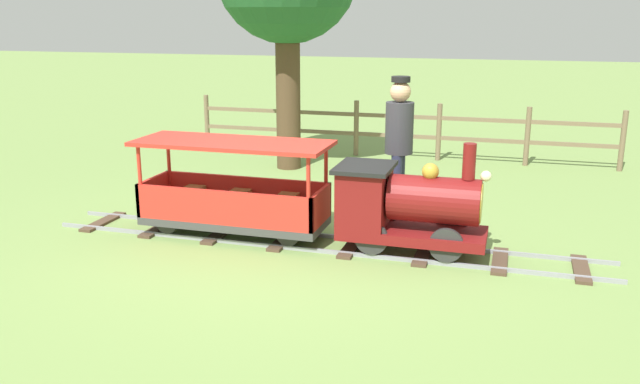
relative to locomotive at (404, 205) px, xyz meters
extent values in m
plane|color=#75934C|center=(0.00, -1.24, -0.49)|extent=(60.00, 60.00, 0.00)
cube|color=gray|center=(-0.23, -0.87, -0.47)|extent=(0.03, 5.70, 0.04)
cube|color=gray|center=(0.23, -0.87, -0.47)|extent=(0.03, 5.70, 0.04)
cube|color=#4C3828|center=(0.00, -3.36, -0.47)|extent=(0.70, 0.14, 0.03)
cube|color=#4C3828|center=(0.00, -2.65, -0.47)|extent=(0.70, 0.14, 0.03)
cube|color=#4C3828|center=(0.00, -1.94, -0.47)|extent=(0.70, 0.14, 0.03)
cube|color=#4C3828|center=(0.00, -1.22, -0.47)|extent=(0.70, 0.14, 0.03)
cube|color=#4C3828|center=(0.00, -0.51, -0.47)|extent=(0.70, 0.14, 0.03)
cube|color=#4C3828|center=(0.00, 0.20, -0.47)|extent=(0.70, 0.14, 0.03)
cube|color=#4C3828|center=(0.00, 0.91, -0.47)|extent=(0.70, 0.14, 0.03)
cube|color=#4C3828|center=(0.00, 1.63, -0.47)|extent=(0.70, 0.14, 0.03)
cube|color=maroon|center=(0.00, 0.08, -0.28)|extent=(0.58, 1.40, 0.10)
cylinder|color=maroon|center=(0.00, 0.28, 0.07)|extent=(0.44, 0.85, 0.44)
cylinder|color=#B7932D|center=(0.00, 0.71, 0.07)|extent=(0.37, 0.02, 0.37)
cylinder|color=maroon|center=(0.00, 0.58, 0.46)|extent=(0.12, 0.12, 0.33)
sphere|color=#B7932D|center=(0.00, 0.23, 0.34)|extent=(0.16, 0.16, 0.16)
cube|color=maroon|center=(0.00, -0.39, 0.05)|extent=(0.58, 0.45, 0.55)
cube|color=black|center=(0.00, -0.39, 0.34)|extent=(0.66, 0.53, 0.04)
sphere|color=#F2EAB2|center=(0.00, 0.74, 0.33)|extent=(0.10, 0.10, 0.10)
cylinder|color=#2D2D2D|center=(-0.23, 0.43, -0.29)|extent=(0.05, 0.32, 0.32)
cylinder|color=#2D2D2D|center=(0.23, 0.43, -0.29)|extent=(0.05, 0.32, 0.32)
cylinder|color=#2D2D2D|center=(-0.23, -0.27, -0.29)|extent=(0.05, 0.32, 0.32)
cylinder|color=#2D2D2D|center=(0.23, -0.27, -0.29)|extent=(0.05, 0.32, 0.32)
cube|color=#3F3F3F|center=(0.00, -1.77, -0.31)|extent=(0.66, 1.90, 0.08)
cube|color=red|center=(-0.31, -1.77, -0.09)|extent=(0.04, 1.90, 0.35)
cube|color=red|center=(0.31, -1.77, -0.09)|extent=(0.04, 1.90, 0.35)
cube|color=red|center=(0.00, -0.84, -0.09)|extent=(0.66, 0.04, 0.35)
cube|color=red|center=(0.00, -2.70, -0.09)|extent=(0.66, 0.04, 0.35)
cylinder|color=red|center=(-0.30, -0.87, 0.11)|extent=(0.04, 0.04, 0.75)
cylinder|color=red|center=(0.30, -0.87, 0.11)|extent=(0.04, 0.04, 0.75)
cylinder|color=red|center=(-0.30, -2.67, 0.11)|extent=(0.04, 0.04, 0.75)
cylinder|color=red|center=(0.30, -2.67, 0.11)|extent=(0.04, 0.04, 0.75)
cube|color=red|center=(0.00, -1.77, 0.50)|extent=(0.76, 2.00, 0.04)
cube|color=olive|center=(0.00, -2.30, -0.15)|extent=(0.50, 0.20, 0.24)
cube|color=olive|center=(0.00, -1.77, -0.15)|extent=(0.50, 0.20, 0.24)
cube|color=olive|center=(0.00, -1.23, -0.15)|extent=(0.50, 0.20, 0.24)
cylinder|color=#262626|center=(-0.23, -1.10, -0.33)|extent=(0.04, 0.24, 0.24)
cylinder|color=#262626|center=(0.23, -1.10, -0.33)|extent=(0.04, 0.24, 0.24)
cylinder|color=#262626|center=(-0.23, -2.43, -0.33)|extent=(0.04, 0.24, 0.24)
cylinder|color=#262626|center=(0.23, -2.43, -0.33)|extent=(0.04, 0.24, 0.24)
cylinder|color=#282D47|center=(-0.99, -0.23, -0.09)|extent=(0.12, 0.12, 0.80)
cylinder|color=#282D47|center=(-0.81, -0.23, -0.09)|extent=(0.12, 0.12, 0.80)
cylinder|color=#333338|center=(-0.90, -0.23, 0.59)|extent=(0.30, 0.30, 0.55)
sphere|color=tan|center=(-0.90, -0.23, 0.97)|extent=(0.22, 0.22, 0.22)
cylinder|color=black|center=(-0.90, -0.23, 1.10)|extent=(0.20, 0.20, 0.06)
cylinder|color=#4C3823|center=(-3.22, -2.29, 0.58)|extent=(0.36, 0.36, 2.13)
cylinder|color=#756047|center=(-4.41, -4.22, -0.04)|extent=(0.08, 0.08, 0.90)
cylinder|color=#756047|center=(-4.41, -2.88, -0.04)|extent=(0.08, 0.08, 0.90)
cylinder|color=#756047|center=(-4.41, -1.54, -0.04)|extent=(0.08, 0.08, 0.90)
cylinder|color=#756047|center=(-4.41, -0.20, -0.04)|extent=(0.08, 0.08, 0.90)
cylinder|color=#756047|center=(-4.41, 1.14, -0.04)|extent=(0.08, 0.08, 0.90)
cylinder|color=#756047|center=(-4.41, 2.48, -0.04)|extent=(0.08, 0.08, 0.90)
cube|color=#756047|center=(-4.41, -0.87, 0.19)|extent=(0.04, 6.70, 0.06)
cube|color=#756047|center=(-4.41, -0.87, -0.13)|extent=(0.04, 6.70, 0.06)
camera|label=1|loc=(6.07, 0.97, 1.76)|focal=37.33mm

